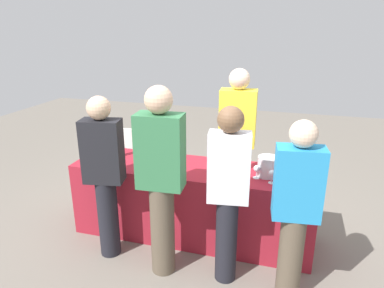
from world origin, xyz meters
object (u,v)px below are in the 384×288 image
(guest_0, at_px, (104,172))
(guest_1, at_px, (161,177))
(wine_glass_3, at_px, (272,174))
(wine_glass_1, at_px, (214,168))
(ice_bucket, at_px, (268,167))
(wine_bottle_0, at_px, (120,146))
(wine_glass_2, at_px, (257,169))
(wine_bottle_1, at_px, (142,149))
(wine_bottle_3, at_px, (245,157))
(guest_3, at_px, (296,208))
(guest_2, at_px, (228,190))
(menu_board, at_px, (132,159))
(server_pouring, at_px, (237,138))
(wine_glass_0, at_px, (154,160))
(wine_bottle_2, at_px, (151,149))

(guest_0, height_order, guest_1, guest_1)
(wine_glass_3, xyz_separation_m, guest_0, (-1.49, -0.39, -0.01))
(wine_glass_1, xyz_separation_m, ice_bucket, (0.49, 0.15, 0.01))
(wine_bottle_0, relative_size, ice_bucket, 1.68)
(wine_glass_2, bearing_deg, wine_bottle_1, 173.13)
(wine_glass_1, xyz_separation_m, wine_glass_2, (0.40, 0.07, 0.00))
(wine_glass_2, bearing_deg, wine_bottle_3, 124.30)
(wine_bottle_0, height_order, ice_bucket, wine_bottle_0)
(guest_1, height_order, guest_3, guest_1)
(wine_bottle_0, xyz_separation_m, wine_bottle_1, (0.28, -0.03, -0.00))
(wine_bottle_3, relative_size, guest_1, 0.19)
(guest_2, height_order, menu_board, guest_2)
(server_pouring, bearing_deg, wine_glass_2, 109.37)
(menu_board, bearing_deg, wine_bottle_3, -28.51)
(wine_glass_3, xyz_separation_m, guest_1, (-0.89, -0.48, 0.06))
(wine_bottle_0, relative_size, guest_2, 0.21)
(guest_2, xyz_separation_m, guest_3, (0.54, -0.08, -0.04))
(wine_bottle_1, height_order, ice_bucket, wine_bottle_1)
(wine_glass_2, distance_m, menu_board, 2.06)
(wine_bottle_3, xyz_separation_m, guest_0, (-1.21, -0.66, -0.03))
(wine_bottle_3, relative_size, guest_0, 0.21)
(guest_1, xyz_separation_m, menu_board, (-1.02, 1.50, -0.51))
(wine_glass_1, distance_m, server_pouring, 0.79)
(wine_glass_1, height_order, wine_glass_2, wine_glass_2)
(wine_bottle_1, bearing_deg, guest_2, -31.50)
(wine_glass_3, xyz_separation_m, server_pouring, (-0.45, 0.78, 0.06))
(wine_glass_3, bearing_deg, wine_glass_0, 179.95)
(wine_bottle_3, xyz_separation_m, wine_glass_2, (0.14, -0.20, -0.03))
(wine_bottle_2, xyz_separation_m, guest_2, (0.95, -0.65, -0.04))
(ice_bucket, relative_size, server_pouring, 0.12)
(wine_bottle_0, bearing_deg, wine_glass_1, -12.47)
(wine_bottle_2, relative_size, guest_2, 0.21)
(wine_bottle_2, relative_size, ice_bucket, 1.64)
(guest_0, bearing_deg, server_pouring, 37.78)
(wine_glass_0, bearing_deg, wine_glass_3, -0.05)
(wine_bottle_3, distance_m, server_pouring, 0.54)
(wine_bottle_1, relative_size, wine_glass_2, 2.49)
(wine_bottle_1, distance_m, wine_bottle_3, 1.10)
(wine_bottle_3, bearing_deg, server_pouring, 108.35)
(ice_bucket, relative_size, menu_board, 0.23)
(wine_bottle_0, bearing_deg, wine_glass_2, -6.57)
(guest_3, bearing_deg, server_pouring, 110.48)
(wine_bottle_1, distance_m, menu_board, 1.08)
(guest_1, bearing_deg, wine_bottle_1, 121.00)
(wine_glass_3, bearing_deg, menu_board, 151.85)
(server_pouring, bearing_deg, guest_0, 44.36)
(wine_glass_2, distance_m, guest_2, 0.53)
(wine_bottle_3, bearing_deg, wine_glass_0, -162.56)
(guest_0, distance_m, guest_3, 1.72)
(wine_bottle_0, xyz_separation_m, ice_bucket, (1.61, -0.09, -0.02))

